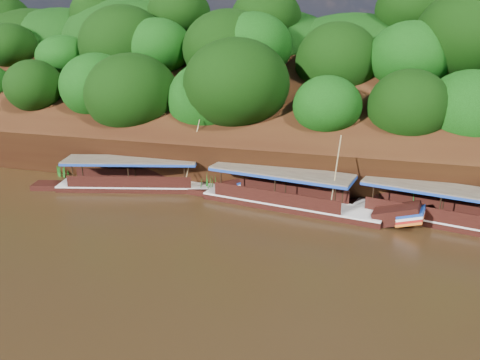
# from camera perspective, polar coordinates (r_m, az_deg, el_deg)

# --- Properties ---
(ground) EXTENTS (160.00, 160.00, 0.00)m
(ground) POSITION_cam_1_polar(r_m,az_deg,el_deg) (25.16, 3.51, -9.50)
(ground) COLOR black
(ground) RESTS_ON ground
(riverbank) EXTENTS (120.00, 30.06, 19.40)m
(riverbank) POSITION_cam_1_polar(r_m,az_deg,el_deg) (45.82, 10.08, 5.47)
(riverbank) COLOR black
(riverbank) RESTS_ON ground
(boat_0) EXTENTS (14.64, 5.10, 6.39)m
(boat_0) POSITION_cam_1_polar(r_m,az_deg,el_deg) (31.61, 25.94, -4.41)
(boat_0) COLOR black
(boat_0) RESTS_ON ground
(boat_1) EXTENTS (14.76, 4.40, 5.99)m
(boat_1) POSITION_cam_1_polar(r_m,az_deg,el_deg) (31.61, 7.48, -2.59)
(boat_1) COLOR black
(boat_1) RESTS_ON ground
(boat_2) EXTENTS (14.99, 5.63, 5.78)m
(boat_2) POSITION_cam_1_polar(r_m,az_deg,el_deg) (35.88, -10.57, -0.30)
(boat_2) COLOR black
(boat_2) RESTS_ON ground
(reeds) EXTENTS (49.36, 2.49, 2.24)m
(reeds) POSITION_cam_1_polar(r_m,az_deg,el_deg) (33.85, 2.93, -0.52)
(reeds) COLOR #1A6318
(reeds) RESTS_ON ground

